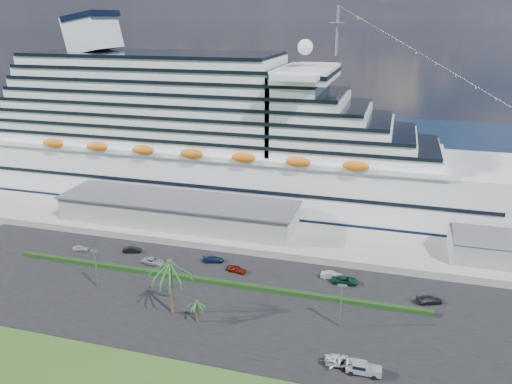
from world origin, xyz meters
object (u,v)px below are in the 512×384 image
(parked_car_3, at_px, (213,259))
(boat_trailer, at_px, (342,361))
(cruise_ship, at_px, (221,144))
(pickup_truck, at_px, (363,368))

(parked_car_3, height_order, boat_trailer, boat_trailer)
(cruise_ship, xyz_separation_m, pickup_truck, (46.39, -67.41, -15.55))
(parked_car_3, relative_size, boat_trailer, 0.75)
(parked_car_3, distance_m, boat_trailer, 41.74)
(cruise_ship, relative_size, boat_trailer, 30.66)
(cruise_ship, bearing_deg, boat_trailer, -57.14)
(pickup_truck, distance_m, boat_trailer, 3.39)
(pickup_truck, bearing_deg, cruise_ship, 124.53)
(cruise_ship, distance_m, parked_car_3, 43.88)
(cruise_ship, height_order, boat_trailer, cruise_ship)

